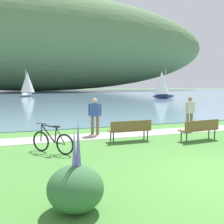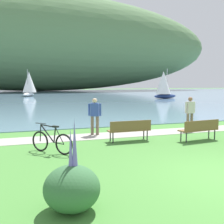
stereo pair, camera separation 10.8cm
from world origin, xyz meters
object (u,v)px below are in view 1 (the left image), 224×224
object	(u,v)px
park_bench_further_along	(130,129)
sailboat_mid_bay	(27,84)
person_on_the_grass	(190,111)
sailboat_nearest_to_shore	(162,84)
person_at_shoreline	(95,114)
park_bench_near_camera	(200,128)
bicycle_leaning_near_bench	(52,142)

from	to	relation	value
park_bench_further_along	sailboat_mid_bay	bearing A→B (deg)	93.55
person_on_the_grass	sailboat_nearest_to_shore	world-z (taller)	sailboat_nearest_to_shore
person_at_shoreline	park_bench_further_along	bearing A→B (deg)	-61.04
park_bench_near_camera	park_bench_further_along	size ratio (longest dim) A/B	1.02
bicycle_leaning_near_bench	sailboat_mid_bay	distance (m)	41.25
person_at_shoreline	sailboat_mid_bay	world-z (taller)	sailboat_mid_bay
park_bench_near_camera	sailboat_nearest_to_shore	xyz separation A→B (m)	(13.74, 27.72, 1.63)
park_bench_near_camera	bicycle_leaning_near_bench	bearing A→B (deg)	-179.11
park_bench_further_along	bicycle_leaning_near_bench	bearing A→B (deg)	-164.29
sailboat_nearest_to_shore	park_bench_further_along	bearing A→B (deg)	-121.61
park_bench_further_along	park_bench_near_camera	bearing A→B (deg)	-16.42
sailboat_nearest_to_shore	bicycle_leaning_near_bench	bearing A→B (deg)	-125.48
person_at_shoreline	person_on_the_grass	distance (m)	4.89
park_bench_near_camera	bicycle_leaning_near_bench	distance (m)	6.09
person_at_shoreline	person_on_the_grass	world-z (taller)	same
person_on_the_grass	bicycle_leaning_near_bench	bearing A→B (deg)	-161.68
park_bench_further_along	sailboat_mid_bay	xyz separation A→B (m)	(-2.50, 40.28, 1.72)
person_at_shoreline	sailboat_nearest_to_shore	size ratio (longest dim) A/B	0.38
sailboat_mid_bay	person_on_the_grass	bearing A→B (deg)	-80.67
park_bench_further_along	person_at_shoreline	xyz separation A→B (m)	(-1.00, 1.81, 0.46)
person_at_shoreline	sailboat_nearest_to_shore	xyz separation A→B (m)	(17.55, 25.08, 1.17)
bicycle_leaning_near_bench	person_on_the_grass	world-z (taller)	person_on_the_grass
bicycle_leaning_near_bench	person_on_the_grass	xyz separation A→B (m)	(7.16, 2.37, 0.58)
park_bench_near_camera	person_on_the_grass	bearing A→B (deg)	64.82
park_bench_near_camera	person_at_shoreline	distance (m)	4.66
park_bench_near_camera	sailboat_mid_bay	bearing A→B (deg)	97.36
bicycle_leaning_near_bench	sailboat_nearest_to_shore	bearing A→B (deg)	54.52
park_bench_near_camera	bicycle_leaning_near_bench	world-z (taller)	bicycle_leaning_near_bench
bicycle_leaning_near_bench	sailboat_nearest_to_shore	xyz separation A→B (m)	(19.83, 27.82, 1.75)
park_bench_near_camera	sailboat_mid_bay	world-z (taller)	sailboat_mid_bay
park_bench_further_along	sailboat_nearest_to_shore	xyz separation A→B (m)	(16.55, 26.89, 1.63)
bicycle_leaning_near_bench	person_on_the_grass	bearing A→B (deg)	18.32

